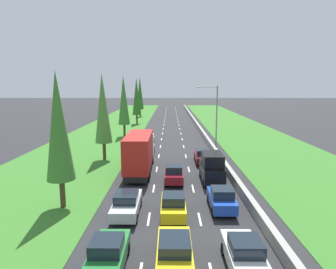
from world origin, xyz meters
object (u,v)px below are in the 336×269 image
object	(u,v)px
yellow_hatchback_centre_lane	(173,205)
maroon_sedan_right_lane	(203,156)
poplar_tree_third	(124,100)
poplar_tree_fourth	(137,97)
silver_sedan_left_lane	(127,203)
yellow_sedan_centre_lane	(175,252)
white_hatchback_right_lane	(244,254)
red_box_truck_left_lane	(140,152)
blue_hatchback_right_lane	(221,199)
silver_hatchback_left_lane	(148,148)
poplar_tree_fifth	(140,93)
poplar_tree_second	(103,109)
silver_hatchback_left_lane_fifth	(149,140)
poplar_tree_nearest	(58,127)
green_hatchback_left_lane	(108,253)
maroon_hatchback_centre_lane	(174,174)
black_van_right_lane	(212,167)
street_light_mast	(214,111)

from	to	relation	value
yellow_hatchback_centre_lane	maroon_sedan_right_lane	distance (m)	14.90
maroon_sedan_right_lane	poplar_tree_third	distance (m)	22.35
poplar_tree_third	poplar_tree_fourth	xyz separation A→B (m)	(0.30, 17.26, 0.01)
silver_sedan_left_lane	yellow_sedan_centre_lane	bearing A→B (deg)	-61.68
silver_sedan_left_lane	maroon_sedan_right_lane	xyz separation A→B (m)	(6.94, 14.05, 0.00)
white_hatchback_right_lane	red_box_truck_left_lane	distance (m)	17.85
yellow_hatchback_centre_lane	poplar_tree_fourth	xyz separation A→B (m)	(-8.13, 49.65, 5.62)
blue_hatchback_right_lane	silver_hatchback_left_lane	distance (m)	18.62
blue_hatchback_right_lane	poplar_tree_fourth	size ratio (longest dim) A/B	0.36
poplar_tree_fifth	poplar_tree_second	bearing A→B (deg)	-89.19
silver_hatchback_left_lane_fifth	poplar_tree_nearest	bearing A→B (deg)	-101.59
silver_hatchback_left_lane_fifth	poplar_tree_fifth	xyz separation A→B (m)	(-5.48, 41.36, 5.97)
silver_hatchback_left_lane	poplar_tree_fifth	distance (m)	48.16
green_hatchback_left_lane	maroon_hatchback_centre_lane	xyz separation A→B (m)	(3.42, 13.18, 0.00)
silver_hatchback_left_lane	poplar_tree_third	xyz separation A→B (m)	(-5.20, 13.80, 5.60)
black_van_right_lane	red_box_truck_left_lane	bearing A→B (deg)	157.02
maroon_sedan_right_lane	poplar_tree_third	bearing A→B (deg)	123.92
poplar_tree_fourth	maroon_hatchback_centre_lane	bearing A→B (deg)	-78.97
poplar_tree_second	silver_hatchback_left_lane	bearing A→B (deg)	29.89
blue_hatchback_right_lane	maroon_sedan_right_lane	size ratio (longest dim) A/B	0.87
street_light_mast	white_hatchback_right_lane	bearing A→B (deg)	-95.55
yellow_sedan_centre_lane	poplar_tree_third	distance (m)	39.44
silver_sedan_left_lane	silver_hatchback_left_lane_fifth	world-z (taller)	silver_hatchback_left_lane_fifth
green_hatchback_left_lane	yellow_hatchback_centre_lane	xyz separation A→B (m)	(3.30, 5.87, 0.00)
yellow_sedan_centre_lane	maroon_sedan_right_lane	world-z (taller)	same
silver_hatchback_left_lane	poplar_tree_nearest	distance (m)	18.54
white_hatchback_right_lane	silver_hatchback_left_lane	bearing A→B (deg)	105.27
black_van_right_lane	poplar_tree_fifth	xyz separation A→B (m)	(-12.74, 58.47, 5.41)
white_hatchback_right_lane	silver_hatchback_left_lane	xyz separation A→B (m)	(-6.67, 24.44, 0.00)
silver_sedan_left_lane	white_hatchback_right_lane	bearing A→B (deg)	-42.81
yellow_hatchback_centre_lane	poplar_tree_fourth	distance (m)	50.63
silver_hatchback_left_lane_fifth	poplar_tree_third	xyz separation A→B (m)	(-4.89, 7.72, 5.60)
green_hatchback_left_lane	poplar_tree_nearest	bearing A→B (deg)	123.85
poplar_tree_fifth	blue_hatchback_right_lane	bearing A→B (deg)	-79.01
poplar_tree_fifth	white_hatchback_right_lane	bearing A→B (deg)	-80.17
white_hatchback_right_lane	green_hatchback_left_lane	size ratio (longest dim) A/B	1.00
red_box_truck_left_lane	poplar_tree_nearest	distance (m)	10.99
green_hatchback_left_lane	black_van_right_lane	xyz separation A→B (m)	(7.03, 13.42, 0.56)
poplar_tree_third	yellow_hatchback_centre_lane	bearing A→B (deg)	-75.42
red_box_truck_left_lane	maroon_hatchback_centre_lane	bearing A→B (deg)	-42.82
blue_hatchback_right_lane	poplar_tree_fourth	bearing A→B (deg)	103.58
black_van_right_lane	white_hatchback_right_lane	bearing A→B (deg)	-91.20
poplar_tree_third	poplar_tree_nearest	bearing A→B (deg)	-89.72
black_van_right_lane	poplar_tree_fourth	size ratio (longest dim) A/B	0.45
green_hatchback_left_lane	silver_sedan_left_lane	size ratio (longest dim) A/B	0.87
poplar_tree_second	green_hatchback_left_lane	bearing A→B (deg)	-76.94
silver_hatchback_left_lane_fifth	poplar_tree_fourth	size ratio (longest dim) A/B	0.36
poplar_tree_nearest	poplar_tree_fifth	xyz separation A→B (m)	(-0.74, 64.47, 0.69)
green_hatchback_left_lane	street_light_mast	xyz separation A→B (m)	(9.67, 30.07, 4.40)
red_box_truck_left_lane	poplar_tree_second	bearing A→B (deg)	133.86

